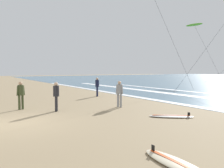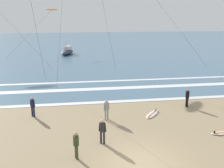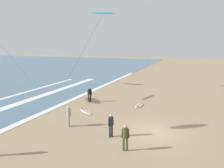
# 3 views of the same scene
# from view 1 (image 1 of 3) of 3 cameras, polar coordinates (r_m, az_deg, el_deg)

# --- Properties ---
(ground_plane) EXTENTS (160.00, 160.00, 0.00)m
(ground_plane) POSITION_cam_1_polar(r_m,az_deg,el_deg) (10.47, -23.22, -9.21)
(ground_plane) COLOR #9E8763
(wave_foam_shoreline) EXTENTS (57.42, 0.67, 0.01)m
(wave_foam_shoreline) POSITION_cam_1_polar(r_m,az_deg,el_deg) (14.75, 20.69, -5.41)
(wave_foam_shoreline) COLOR white
(wave_foam_shoreline) RESTS_ON ocean_surface
(wave_foam_mid_break) EXTENTS (44.62, 1.05, 0.01)m
(wave_foam_mid_break) POSITION_cam_1_polar(r_m,az_deg,el_deg) (20.15, 20.85, -3.04)
(wave_foam_mid_break) COLOR white
(wave_foam_mid_break) RESTS_ON ocean_surface
(surfer_background_far) EXTENTS (0.50, 0.32, 1.60)m
(surfer_background_far) POSITION_cam_1_polar(r_m,az_deg,el_deg) (12.67, -13.93, -2.43)
(surfer_background_far) COLOR #232328
(surfer_background_far) RESTS_ON ground
(surfer_left_far) EXTENTS (0.46, 0.37, 1.60)m
(surfer_left_far) POSITION_cam_1_polar(r_m,az_deg,el_deg) (19.20, -3.77, -0.30)
(surfer_left_far) COLOR #141938
(surfer_left_far) RESTS_ON ground
(surfer_right_near) EXTENTS (0.50, 0.32, 1.60)m
(surfer_right_near) POSITION_cam_1_polar(r_m,az_deg,el_deg) (13.65, 1.89, -1.90)
(surfer_right_near) COLOR gray
(surfer_right_near) RESTS_ON ground
(surfer_foreground_main) EXTENTS (0.32, 0.51, 1.60)m
(surfer_foreground_main) POSITION_cam_1_polar(r_m,az_deg,el_deg) (13.87, -22.07, -2.08)
(surfer_foreground_main) COLOR #384223
(surfer_foreground_main) RESTS_ON ground
(surfboard_left_pile) EXTENTS (2.12, 0.68, 0.25)m
(surfboard_left_pile) POSITION_cam_1_polar(r_m,az_deg,el_deg) (5.89, 15.74, -18.73)
(surfboard_left_pile) COLOR beige
(surfboard_left_pile) RESTS_ON ground
(surfboard_foreground_flat) EXTENTS (1.77, 2.02, 0.25)m
(surfboard_foreground_flat) POSITION_cam_1_polar(r_m,az_deg,el_deg) (11.28, 14.76, -7.88)
(surfboard_foreground_flat) COLOR silver
(surfboard_foreground_flat) RESTS_ON ground
(kite_lime_far_left) EXTENTS (11.54, 6.74, 10.49)m
(kite_lime_far_left) POSITION_cam_1_polar(r_m,az_deg,el_deg) (43.95, 20.07, 13.81)
(kite_lime_far_left) COLOR #70C628
(kite_lime_far_left) RESTS_ON ground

